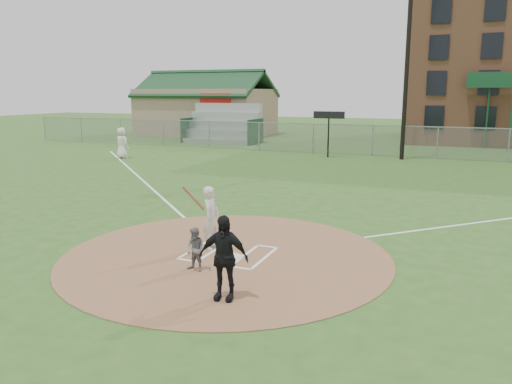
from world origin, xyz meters
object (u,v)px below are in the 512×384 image
at_px(catcher, 196,249).
at_px(batter_at_plate, 211,217).
at_px(home_plate, 232,256).
at_px(umpire, 223,257).
at_px(ondeck_player, 122,143).

distance_m(catcher, batter_at_plate, 1.77).
relative_size(home_plate, umpire, 0.28).
xyz_separation_m(catcher, batter_at_plate, (-0.46, 1.67, 0.33)).
distance_m(umpire, batter_at_plate, 3.37).
distance_m(home_plate, umpire, 2.72).
bearing_deg(home_plate, umpire, -68.27).
xyz_separation_m(catcher, umpire, (1.31, -1.20, 0.35)).
bearing_deg(umpire, ondeck_player, 124.38).
bearing_deg(catcher, home_plate, 83.00).
relative_size(umpire, ondeck_player, 0.90).
bearing_deg(home_plate, ondeck_player, 134.43).
relative_size(ondeck_player, batter_at_plate, 1.08).
distance_m(home_plate, ondeck_player, 20.94).
relative_size(home_plate, ondeck_player, 0.25).
bearing_deg(ondeck_player, umpire, 144.37).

